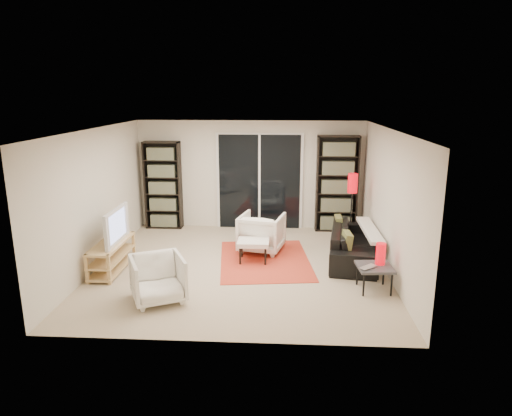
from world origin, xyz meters
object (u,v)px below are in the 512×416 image
Objects in this scene: sofa at (354,243)px; side_table at (375,268)px; bookshelf_right at (337,184)px; tv_stand at (112,255)px; armchair_front at (158,279)px; bookshelf_left at (163,185)px; floor_lamp at (352,190)px; armchair_back at (262,232)px; ottoman at (253,243)px.

sofa is 1.39m from side_table.
bookshelf_right reaches higher than sofa.
armchair_front reaches higher than tv_stand.
sofa is 2.76× the size of armchair_front.
bookshelf_left is 2.60× the size of armchair_front.
side_table is at bearing -88.98° from floor_lamp.
tv_stand is 2.33× the size of side_table.
tv_stand is 2.78m from armchair_back.
side_table is (0.25, -3.18, -0.69)m from bookshelf_right.
bookshelf_left is at bearing 74.11° from sofa.
bookshelf_right is 2.25m from armchair_back.
armchair_back is (-1.58, -1.46, -0.68)m from bookshelf_right.
bookshelf_right is 3.26m from side_table.
ottoman is 1.00× the size of side_table.
bookshelf_right is at bearing 12.86° from sofa.
bookshelf_right is at bearing 94.48° from side_table.
armchair_back reaches higher than armchair_front.
bookshelf_right is at bearing 50.32° from ottoman.
bookshelf_right is 1.95m from sofa.
side_table is at bearing 149.79° from armchair_back.
bookshelf_right is 3.73× the size of side_table.
bookshelf_left is 3.46× the size of ottoman.
bookshelf_left reaches higher than ottoman.
bookshelf_left is 4.43m from sofa.
armchair_front is (-3.13, -1.94, 0.04)m from sofa.
sofa is at bearing -93.95° from floor_lamp.
bookshelf_left reaches higher than side_table.
ottoman is (-0.12, -0.59, -0.02)m from armchair_back.
armchair_front is at bearing -127.37° from ottoman.
armchair_back is at bearing 78.26° from ottoman.
sofa is 2.56× the size of armchair_back.
bookshelf_left is at bearing 168.35° from floor_lamp.
armchair_back is at bearing -160.72° from floor_lamp.
armchair_front is at bearing -137.78° from floor_lamp.
ottoman is at bearing -147.58° from floor_lamp.
side_table is (4.10, -3.18, -0.62)m from bookshelf_left.
bookshelf_left reaches higher than floor_lamp.
sofa is at bearing -85.52° from bookshelf_right.
tv_stand is 0.92× the size of floor_lamp.
armchair_back is at bearing 136.70° from side_table.
bookshelf_left is at bearing -19.60° from armchair_back.
floor_lamp is at bearing -147.63° from armchair_back.
bookshelf_left is 5.22m from side_table.
ottoman is at bearing 26.92° from armchair_front.
side_table is at bearing -15.96° from armchair_front.
ottoman is (-1.84, -0.25, 0.04)m from sofa.
side_table is (0.11, -1.38, 0.06)m from sofa.
armchair_back reaches higher than sofa.
tv_stand is 4.40m from side_table.
armchair_back is (2.53, 1.14, 0.11)m from tv_stand.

